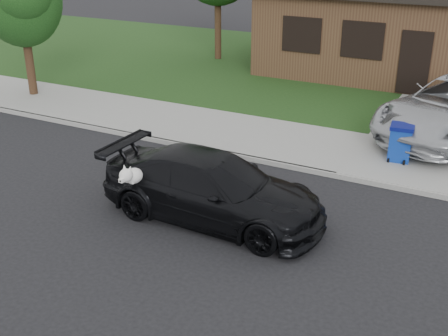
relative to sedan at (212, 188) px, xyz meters
The scene contains 7 objects.
ground 2.28m from the sedan, 168.48° to the right, with size 120.00×120.00×0.00m, color black.
sidewalk 5.08m from the sedan, 115.05° to the left, with size 60.00×3.00×0.12m, color gray.
curb 3.78m from the sedan, 124.84° to the left, with size 60.00×0.12×0.12m, color gray.
lawn 12.76m from the sedan, 99.64° to the left, with size 60.00×13.00×0.13m, color #193814.
sedan is the anchor object (origin of this frame).
recycling_bin 5.28m from the sedan, 58.81° to the left, with size 0.61×0.62×0.92m.
house 14.75m from the sedan, 82.69° to the left, with size 12.60×8.60×4.65m.
Camera 1 is at (6.99, -8.31, 5.44)m, focal length 45.00 mm.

